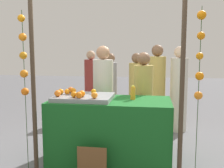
{
  "coord_description": "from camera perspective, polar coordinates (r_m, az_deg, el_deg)",
  "views": [
    {
      "loc": [
        0.56,
        -3.55,
        1.58
      ],
      "look_at": [
        0.0,
        0.15,
        1.1
      ],
      "focal_mm": 42.06,
      "sensor_mm": 36.0,
      "label": 1
    }
  ],
  "objects": [
    {
      "name": "orange_7",
      "position": [
        3.52,
        -8.28,
        -2.27
      ],
      "size": [
        0.08,
        0.08,
        0.08
      ],
      "primitive_type": "sphere",
      "color": "orange",
      "rests_on": "orange_tray"
    },
    {
      "name": "garland_strand_left",
      "position": [
        3.48,
        -18.71,
        5.31
      ],
      "size": [
        0.1,
        0.11,
        2.07
      ],
      "color": "#2D4C23",
      "rests_on": "ground_plane"
    },
    {
      "name": "ground_plane",
      "position": [
        3.93,
        -0.34,
        -16.39
      ],
      "size": [
        24.0,
        24.0,
        0.0
      ],
      "primitive_type": "plane",
      "color": "slate"
    },
    {
      "name": "crowd_person_2",
      "position": [
        5.57,
        5.25,
        -1.69
      ],
      "size": [
        0.31,
        0.31,
        1.53
      ],
      "color": "tan",
      "rests_on": "ground_plane"
    },
    {
      "name": "vendor_left",
      "position": [
        4.35,
        -1.91,
        -3.4
      ],
      "size": [
        0.33,
        0.33,
        1.66
      ],
      "color": "beige",
      "rests_on": "ground_plane"
    },
    {
      "name": "orange_8",
      "position": [
        3.82,
        -8.43,
        -1.48
      ],
      "size": [
        0.08,
        0.08,
        0.08
      ],
      "primitive_type": "sphere",
      "color": "orange",
      "rests_on": "orange_tray"
    },
    {
      "name": "crowd_person_1",
      "position": [
        5.27,
        14.29,
        -1.72
      ],
      "size": [
        0.33,
        0.33,
        1.66
      ],
      "color": "beige",
      "rests_on": "ground_plane"
    },
    {
      "name": "orange_0",
      "position": [
        3.93,
        -8.94,
        -1.24
      ],
      "size": [
        0.08,
        0.08,
        0.08
      ],
      "primitive_type": "sphere",
      "color": "orange",
      "rests_on": "orange_tray"
    },
    {
      "name": "orange_1",
      "position": [
        3.79,
        -9.76,
        -1.64
      ],
      "size": [
        0.08,
        0.08,
        0.08
      ],
      "primitive_type": "sphere",
      "color": "orange",
      "rests_on": "orange_tray"
    },
    {
      "name": "orange_5",
      "position": [
        3.42,
        -3.85,
        -2.44
      ],
      "size": [
        0.09,
        0.09,
        0.09
      ],
      "primitive_type": "sphere",
      "color": "orange",
      "rests_on": "orange_tray"
    },
    {
      "name": "crowd_person_4",
      "position": [
        5.79,
        -0.37,
        -1.35
      ],
      "size": [
        0.3,
        0.3,
        1.52
      ],
      "color": "#99999E",
      "rests_on": "ground_plane"
    },
    {
      "name": "stall_counter",
      "position": [
        3.77,
        -0.35,
        -10.13
      ],
      "size": [
        1.67,
        0.84,
        0.9
      ],
      "primitive_type": "cube",
      "color": "#196023",
      "rests_on": "ground_plane"
    },
    {
      "name": "orange_6",
      "position": [
        3.78,
        -11.06,
        -1.65
      ],
      "size": [
        0.08,
        0.08,
        0.08
      ],
      "primitive_type": "sphere",
      "color": "orange",
      "rests_on": "orange_tray"
    },
    {
      "name": "crowd_person_0",
      "position": [
        6.35,
        -4.55,
        -0.37
      ],
      "size": [
        0.32,
        0.32,
        1.58
      ],
      "color": "maroon",
      "rests_on": "ground_plane"
    },
    {
      "name": "juice_bottle",
      "position": [
        3.67,
        4.57,
        -1.96
      ],
      "size": [
        0.07,
        0.07,
        0.2
      ],
      "color": "orange",
      "rests_on": "stall_counter"
    },
    {
      "name": "canopy_post_right",
      "position": [
        3.15,
        14.94,
        -1.54
      ],
      "size": [
        0.06,
        0.06,
        2.22
      ],
      "primitive_type": "cylinder",
      "color": "#473828",
      "rests_on": "ground_plane"
    },
    {
      "name": "orange_4",
      "position": [
        3.62,
        -11.73,
        -2.01
      ],
      "size": [
        0.09,
        0.09,
        0.09
      ],
      "primitive_type": "sphere",
      "color": "orange",
      "rests_on": "orange_tray"
    },
    {
      "name": "crowd_person_3",
      "position": [
        5.29,
        9.66,
        -1.41
      ],
      "size": [
        0.34,
        0.34,
        1.69
      ],
      "color": "tan",
      "rests_on": "ground_plane"
    },
    {
      "name": "garland_strand_right",
      "position": [
        3.16,
        18.59,
        5.72
      ],
      "size": [
        0.1,
        0.11,
        2.07
      ],
      "color": "#2D4C23",
      "rests_on": "ground_plane"
    },
    {
      "name": "orange_2",
      "position": [
        3.77,
        -4.02,
        -1.62
      ],
      "size": [
        0.07,
        0.07,
        0.07
      ],
      "primitive_type": "sphere",
      "color": "orange",
      "rests_on": "orange_tray"
    },
    {
      "name": "orange_tray",
      "position": [
        3.69,
        -6.08,
        -2.88
      ],
      "size": [
        0.79,
        0.64,
        0.06
      ],
      "primitive_type": "cube",
      "color": "gray",
      "rests_on": "stall_counter"
    },
    {
      "name": "orange_3",
      "position": [
        3.54,
        -6.58,
        -2.12
      ],
      "size": [
        0.09,
        0.09,
        0.09
      ],
      "primitive_type": "sphere",
      "color": "orange",
      "rests_on": "orange_tray"
    },
    {
      "name": "orange_9",
      "position": [
        3.44,
        -7.2,
        -2.4
      ],
      "size": [
        0.09,
        0.09,
        0.09
      ],
      "primitive_type": "sphere",
      "color": "orange",
      "rests_on": "orange_tray"
    },
    {
      "name": "canopy_post_left",
      "position": [
        3.46,
        -16.71,
        -0.82
      ],
      "size": [
        0.06,
        0.06,
        2.22
      ],
      "primitive_type": "cylinder",
      "color": "#473828",
      "rests_on": "ground_plane"
    },
    {
      "name": "vendor_right",
      "position": [
        4.31,
        6.76,
        -4.2
      ],
      "size": [
        0.31,
        0.31,
        1.55
      ],
      "color": "tan",
      "rests_on": "ground_plane"
    },
    {
      "name": "chalkboard_sign",
      "position": [
        3.34,
        -4.36,
        -17.01
      ],
      "size": [
        0.36,
        0.03,
        0.44
      ],
      "color": "brown",
      "rests_on": "ground_plane"
    }
  ]
}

